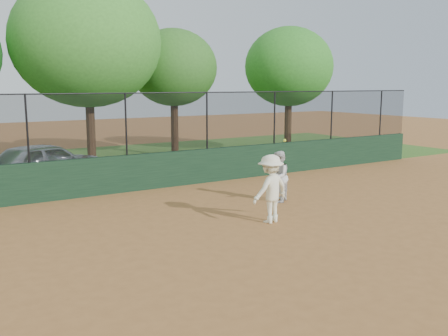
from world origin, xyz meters
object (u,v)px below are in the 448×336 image
tree_4 (289,67)px  tree_2 (87,42)px  parked_car (46,164)px  tree_3 (174,68)px  player_main (271,189)px  player_second (279,177)px

tree_4 → tree_2: bearing=174.3°
parked_car → tree_3: tree_3 is taller
parked_car → tree_2: 5.81m
tree_2 → tree_3: bearing=14.5°
player_main → tree_3: (3.34, 11.91, 3.36)m
player_second → tree_4: size_ratio=0.24×
parked_car → player_second: 8.14m
parked_car → player_main: 8.69m
parked_car → player_main: (3.66, -7.88, 0.11)m
player_second → tree_2: tree_2 is taller
player_main → tree_3: size_ratio=0.35×
player_second → tree_3: bearing=-136.5°
player_main → tree_2: size_ratio=0.27×
player_main → tree_4: tree_4 is taller
player_second → tree_4: 11.37m
parked_car → player_second: bearing=-159.6°
parked_car → tree_4: (12.30, 1.90, 3.55)m
tree_2 → tree_3: (4.48, 1.16, -0.91)m
parked_car → tree_2: (2.52, 2.87, 4.38)m
player_main → tree_4: 13.50m
parked_car → tree_4: 12.94m
tree_2 → tree_3: size_ratio=1.28×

